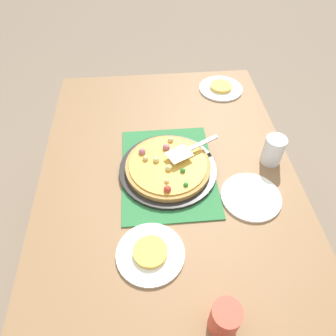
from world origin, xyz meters
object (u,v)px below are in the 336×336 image
served_slice_right (221,86)px  pizza_server (189,149)px  plate_near_left (150,254)px  plate_side (251,197)px  pizza (168,166)px  pizza_pan (168,169)px  cup_far (273,150)px  plate_far_right (221,89)px  cup_near (225,319)px  served_slice_left (150,252)px

served_slice_right → pizza_server: (-0.48, 0.23, 0.05)m
plate_near_left → plate_side: same height
pizza → pizza_pan: bearing=-109.2°
pizza_pan → cup_far: bearing=-87.1°
plate_near_left → cup_far: bearing=-54.0°
plate_far_right → pizza_server: pizza_server is taller
plate_far_right → cup_near: cup_near is taller
served_slice_right → cup_near: bearing=168.7°
pizza_pan → pizza: bearing=70.8°
plate_near_left → cup_near: (-0.23, -0.18, 0.06)m
plate_far_right → plate_side: same height
pizza → plate_side: bearing=-117.7°
pizza_pan → served_slice_left: (-0.34, 0.09, 0.01)m
pizza_pan → pizza: 0.02m
served_slice_left → pizza_server: size_ratio=0.49×
served_slice_right → cup_near: (-1.10, 0.22, 0.04)m
plate_near_left → served_slice_right: 0.96m
plate_side → served_slice_right: size_ratio=2.00×
pizza → served_slice_right: pizza is taller
pizza_pan → plate_side: (-0.15, -0.29, -0.01)m
pizza → cup_near: bearing=-170.2°
pizza → cup_far: cup_far is taller
plate_far_right → pizza_server: 0.54m
plate_far_right → pizza_pan: bearing=149.1°
cup_far → pizza_server: bearing=85.8°
served_slice_left → cup_near: 0.30m
plate_far_right → served_slice_left: (-0.87, 0.40, 0.01)m
plate_far_right → cup_far: bearing=-169.0°
pizza_pan → served_slice_left: size_ratio=3.45×
pizza → served_slice_left: size_ratio=3.00×
plate_far_right → plate_side: (-0.68, 0.03, 0.00)m
pizza_pan → cup_near: bearing=-170.3°
pizza_server → served_slice_right: bearing=-25.5°
cup_far → plate_side: bearing=144.3°
pizza → served_slice_right: 0.62m
served_slice_left → plate_near_left: bearing=0.0°
pizza → pizza_server: bearing=-62.8°
pizza → plate_near_left: bearing=166.1°
pizza_pan → served_slice_right: served_slice_right is taller
cup_near → pizza_server: (0.62, 0.01, 0.01)m
pizza_pan → plate_near_left: pizza_pan is taller
pizza_server → served_slice_left: bearing=156.0°
pizza → served_slice_left: pizza is taller
served_slice_left → pizza_server: (0.39, -0.17, 0.05)m
plate_near_left → served_slice_left: served_slice_left is taller
plate_side → pizza_server: size_ratio=0.98×
plate_side → cup_far: size_ratio=1.83×
plate_far_right → served_slice_left: size_ratio=2.00×
pizza_pan → cup_near: (-0.57, -0.10, 0.05)m
pizza → pizza_server: pizza_server is taller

